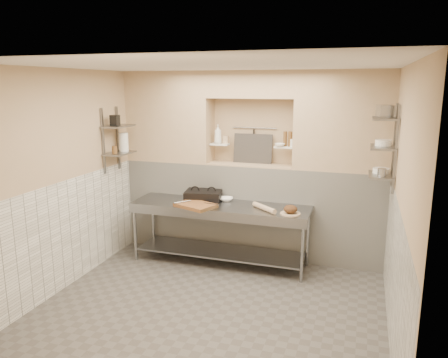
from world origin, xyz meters
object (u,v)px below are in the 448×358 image
at_px(prep_table, 220,222).
at_px(bowl_alcove, 280,145).
at_px(jug_left, 124,142).
at_px(rolling_pin, 264,208).
at_px(cutting_board, 196,205).
at_px(mixing_bowl, 226,199).
at_px(panini_press, 203,195).
at_px(bottle_soap, 218,134).
at_px(bread_loaf, 290,209).

height_order(prep_table, bowl_alcove, bowl_alcove).
bearing_deg(jug_left, rolling_pin, -1.99).
relative_size(cutting_board, mixing_bowl, 2.60).
bearing_deg(cutting_board, bowl_alcove, 34.77).
height_order(panini_press, cutting_board, panini_press).
bearing_deg(mixing_bowl, bottle_soap, 127.48).
distance_m(panini_press, rolling_pin, 1.02).
relative_size(prep_table, jug_left, 9.43).
bearing_deg(bowl_alcove, mixing_bowl, -159.35).
bearing_deg(mixing_bowl, bread_loaf, -20.76).
bearing_deg(prep_table, jug_left, 179.97).
xyz_separation_m(bowl_alcove, jug_left, (-2.28, -0.51, 0.01)).
xyz_separation_m(cutting_board, rolling_pin, (0.96, 0.14, 0.01)).
xyz_separation_m(bottle_soap, bowl_alcove, (0.96, -0.01, -0.12)).
bearing_deg(bread_loaf, rolling_pin, 168.34).
relative_size(bowl_alcove, jug_left, 0.53).
distance_m(prep_table, bowl_alcove, 1.42).
bearing_deg(bottle_soap, prep_table, -69.10).
bearing_deg(bowl_alcove, prep_table, -145.85).
distance_m(cutting_board, jug_left, 1.50).
bearing_deg(bread_loaf, bowl_alcove, 113.73).
relative_size(panini_press, cutting_board, 1.10).
bearing_deg(rolling_pin, prep_table, 173.60).
distance_m(prep_table, cutting_board, 0.46).
xyz_separation_m(panini_press, cutting_board, (0.02, -0.39, -0.05)).
bearing_deg(bread_loaf, panini_press, 166.53).
relative_size(prep_table, panini_press, 4.43).
bearing_deg(mixing_bowl, rolling_pin, -25.59).
relative_size(panini_press, bowl_alcove, 4.02).
xyz_separation_m(panini_press, rolling_pin, (0.99, -0.25, -0.04)).
bearing_deg(jug_left, bottle_soap, 21.68).
bearing_deg(bottle_soap, bread_loaf, -28.57).
relative_size(rolling_pin, bowl_alcove, 3.20).
bearing_deg(cutting_board, jug_left, 170.19).
xyz_separation_m(mixing_bowl, bowl_alcove, (0.73, 0.28, 0.81)).
height_order(bowl_alcove, jug_left, jug_left).
distance_m(bottle_soap, jug_left, 1.43).
xyz_separation_m(panini_press, bottle_soap, (0.11, 0.35, 0.89)).
distance_m(bowl_alcove, jug_left, 2.34).
bearing_deg(cutting_board, rolling_pin, 8.14).
bearing_deg(rolling_pin, bread_loaf, -11.66).
xyz_separation_m(cutting_board, jug_left, (-1.24, 0.21, 0.83)).
bearing_deg(jug_left, bowl_alcove, 12.64).
bearing_deg(rolling_pin, cutting_board, -171.86).
relative_size(rolling_pin, jug_left, 1.70).
bearing_deg(panini_press, bread_loaf, -23.18).
bearing_deg(rolling_pin, bowl_alcove, 81.95).
height_order(panini_press, bread_loaf, panini_press).
xyz_separation_m(bread_loaf, bottle_soap, (-1.25, 0.68, 0.89)).
height_order(cutting_board, bread_loaf, bread_loaf).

